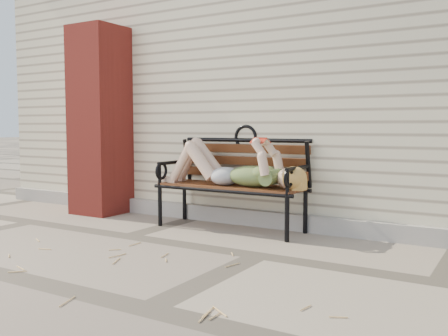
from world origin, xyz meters
The scene contains 7 objects.
ground centered at (0.00, 0.00, 0.00)m, with size 80.00×80.00×0.00m, color gray.
house_wall centered at (0.00, 3.00, 1.50)m, with size 8.00×4.00×3.00m, color beige.
foundation_strip centered at (0.00, 0.97, 0.07)m, with size 8.00×0.10×0.15m, color #A59E95.
brick_pillar centered at (-2.30, 0.75, 1.00)m, with size 0.50×0.50×2.00m, color maroon.
garden_bench centered at (-0.65, 0.80, 0.54)m, with size 1.48×0.59×0.96m.
reading_woman centered at (-0.64, 0.68, 0.57)m, with size 1.40×0.32×0.44m.
straw_scatter centered at (-0.43, -0.73, 0.01)m, with size 2.95×1.54×0.01m.
Camera 1 is at (1.62, -3.18, 0.93)m, focal length 40.00 mm.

